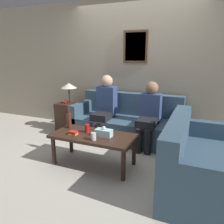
{
  "coord_description": "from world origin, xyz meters",
  "views": [
    {
      "loc": [
        1.28,
        -3.22,
        1.57
      ],
      "look_at": [
        -0.05,
        -0.1,
        0.66
      ],
      "focal_mm": 35.0,
      "sensor_mm": 36.0,
      "label": 1
    }
  ],
  "objects_px": {
    "couch_side": "(199,165)",
    "drinking_glass": "(93,136)",
    "person_right": "(149,112)",
    "couch_main": "(127,123)",
    "person_left": "(105,105)",
    "coffee_table": "(94,139)",
    "wine_bottle": "(69,120)"
  },
  "relations": [
    {
      "from": "couch_side",
      "to": "coffee_table",
      "type": "height_order",
      "value": "couch_side"
    },
    {
      "from": "couch_side",
      "to": "coffee_table",
      "type": "bearing_deg",
      "value": 89.53
    },
    {
      "from": "couch_side",
      "to": "drinking_glass",
      "type": "bearing_deg",
      "value": 97.09
    },
    {
      "from": "coffee_table",
      "to": "person_left",
      "type": "relative_size",
      "value": 1.0
    },
    {
      "from": "couch_side",
      "to": "drinking_glass",
      "type": "xyz_separation_m",
      "value": [
        -1.32,
        -0.16,
        0.22
      ]
    },
    {
      "from": "person_right",
      "to": "drinking_glass",
      "type": "bearing_deg",
      "value": -112.46
    },
    {
      "from": "wine_bottle",
      "to": "person_right",
      "type": "height_order",
      "value": "person_right"
    },
    {
      "from": "couch_side",
      "to": "couch_main",
      "type": "bearing_deg",
      "value": 48.16
    },
    {
      "from": "couch_side",
      "to": "person_right",
      "type": "height_order",
      "value": "person_right"
    },
    {
      "from": "wine_bottle",
      "to": "person_right",
      "type": "bearing_deg",
      "value": 38.79
    },
    {
      "from": "drinking_glass",
      "to": "person_right",
      "type": "distance_m",
      "value": 1.23
    },
    {
      "from": "couch_main",
      "to": "wine_bottle",
      "type": "bearing_deg",
      "value": -119.13
    },
    {
      "from": "couch_main",
      "to": "person_left",
      "type": "bearing_deg",
      "value": -156.18
    },
    {
      "from": "couch_side",
      "to": "drinking_glass",
      "type": "distance_m",
      "value": 1.35
    },
    {
      "from": "person_left",
      "to": "drinking_glass",
      "type": "bearing_deg",
      "value": -72.19
    },
    {
      "from": "couch_side",
      "to": "person_left",
      "type": "distance_m",
      "value": 2.0
    },
    {
      "from": "person_left",
      "to": "person_right",
      "type": "xyz_separation_m",
      "value": [
        0.85,
        -0.04,
        -0.04
      ]
    },
    {
      "from": "couch_main",
      "to": "wine_bottle",
      "type": "xyz_separation_m",
      "value": [
        -0.58,
        -1.04,
        0.29
      ]
    },
    {
      "from": "couch_main",
      "to": "wine_bottle",
      "type": "distance_m",
      "value": 1.23
    },
    {
      "from": "couch_side",
      "to": "person_right",
      "type": "distance_m",
      "value": 1.33
    },
    {
      "from": "couch_main",
      "to": "coffee_table",
      "type": "xyz_separation_m",
      "value": [
        -0.1,
        -1.16,
        0.11
      ]
    },
    {
      "from": "coffee_table",
      "to": "person_right",
      "type": "distance_m",
      "value": 1.13
    },
    {
      "from": "drinking_glass",
      "to": "wine_bottle",
      "type": "bearing_deg",
      "value": 152.79
    },
    {
      "from": "coffee_table",
      "to": "person_left",
      "type": "distance_m",
      "value": 1.06
    },
    {
      "from": "couch_main",
      "to": "couch_side",
      "type": "height_order",
      "value": "same"
    },
    {
      "from": "couch_main",
      "to": "person_left",
      "type": "relative_size",
      "value": 1.65
    },
    {
      "from": "drinking_glass",
      "to": "person_left",
      "type": "bearing_deg",
      "value": 107.81
    },
    {
      "from": "wine_bottle",
      "to": "person_left",
      "type": "xyz_separation_m",
      "value": [
        0.2,
        0.88,
        0.06
      ]
    },
    {
      "from": "coffee_table",
      "to": "drinking_glass",
      "type": "distance_m",
      "value": 0.23
    },
    {
      "from": "person_left",
      "to": "person_right",
      "type": "relative_size",
      "value": 1.07
    },
    {
      "from": "couch_main",
      "to": "coffee_table",
      "type": "height_order",
      "value": "couch_main"
    },
    {
      "from": "couch_side",
      "to": "drinking_glass",
      "type": "relative_size",
      "value": 14.67
    }
  ]
}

